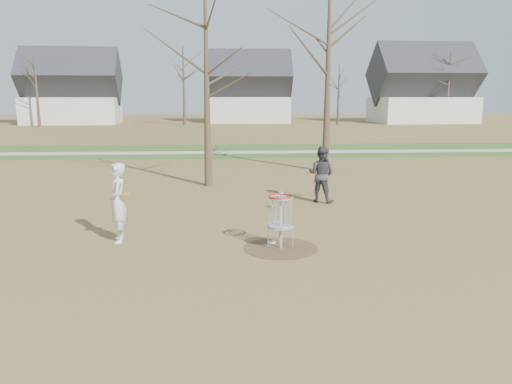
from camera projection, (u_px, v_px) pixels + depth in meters
ground at (280, 248)px, 12.07m from camera, size 160.00×160.00×0.00m
green_band at (245, 151)px, 32.63m from camera, size 160.00×8.00×0.01m
footpath at (246, 152)px, 31.65m from camera, size 160.00×1.50×0.01m
dirt_circle at (280, 248)px, 12.07m from camera, size 1.80×1.80×0.01m
player_standing at (118, 203)px, 12.43m from camera, size 0.62×0.81×2.00m
player_throwing at (321, 174)px, 17.05m from camera, size 1.18×1.10×1.93m
disc_grounded at (272, 242)px, 12.49m from camera, size 0.22×0.22×0.02m
discs_in_play at (232, 183)px, 13.60m from camera, size 5.22×2.60×0.06m
disc_golf_basket at (281, 212)px, 11.90m from camera, size 0.64×0.64×1.35m
bare_trees at (258, 75)px, 46.18m from camera, size 52.62×44.98×9.00m
houses_row at (269, 95)px, 63.11m from camera, size 56.51×10.01×7.26m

